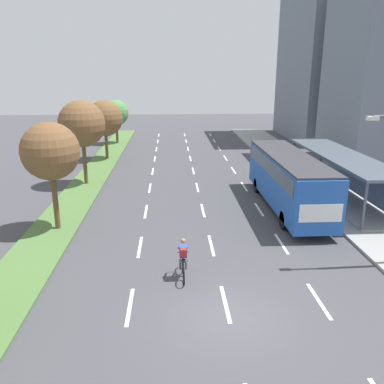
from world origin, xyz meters
TOP-DOWN VIEW (x-y plane):
  - ground_plane at (0.00, 0.00)m, footprint 140.00×140.00m
  - median_strip at (-8.30, 20.00)m, footprint 2.60×52.00m
  - sidewalk_right at (9.25, 20.00)m, footprint 4.50×52.00m
  - lane_divider_left at (-3.50, 18.88)m, footprint 0.14×48.76m
  - lane_divider_center at (0.00, 18.88)m, footprint 0.14×48.76m
  - lane_divider_right at (3.50, 18.88)m, footprint 0.14×48.76m
  - bus_shelter at (9.53, 13.29)m, footprint 2.90×13.26m
  - bus at (5.25, 11.40)m, footprint 2.54×11.29m
  - cyclist at (-1.48, 2.89)m, footprint 0.46×1.82m
  - median_tree_second at (-8.05, 8.44)m, footprint 2.98×2.98m
  - median_tree_third at (-8.33, 17.43)m, footprint 3.38×3.38m
  - median_tree_fourth at (-8.10, 26.43)m, footprint 3.37×3.37m
  - median_tree_fifth at (-8.24, 35.42)m, footprint 2.94×2.94m
  - building_mid_right at (18.00, 38.62)m, footprint 9.75×14.36m

SIDE VIEW (x-z plane):
  - ground_plane at x=0.00m, z-range 0.00..0.00m
  - lane_divider_left at x=-3.50m, z-range 0.00..0.01m
  - lane_divider_center at x=0.00m, z-range 0.00..0.01m
  - lane_divider_right at x=3.50m, z-range 0.00..0.01m
  - median_strip at x=-8.30m, z-range 0.00..0.12m
  - sidewalk_right at x=9.25m, z-range 0.00..0.15m
  - cyclist at x=-1.48m, z-range -0.06..1.65m
  - bus_shelter at x=9.53m, z-range 0.44..3.30m
  - bus at x=5.25m, z-range 0.38..3.75m
  - median_tree_fifth at x=-8.24m, z-range 1.13..6.12m
  - median_tree_fourth at x=-8.10m, z-range 1.20..6.76m
  - median_tree_second at x=-8.05m, z-range 1.44..7.12m
  - median_tree_third at x=-8.33m, z-range 1.49..7.64m
  - building_mid_right at x=18.00m, z-range 0.00..21.44m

